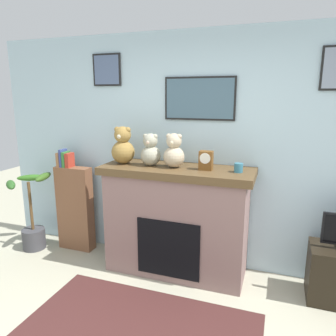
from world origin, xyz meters
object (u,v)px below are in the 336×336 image
at_px(teddy_bear_cream, 123,147).
at_px(teddy_bear_grey, 174,152).
at_px(bookshelf, 75,206).
at_px(potted_plant, 32,221).
at_px(mantel_clock, 206,160).
at_px(fireplace, 177,220).
at_px(teddy_bear_brown, 151,151).
at_px(candle_jar, 238,168).

bearing_deg(teddy_bear_cream, teddy_bear_grey, 0.01).
relative_size(bookshelf, potted_plant, 1.29).
height_order(bookshelf, teddy_bear_cream, teddy_bear_cream).
bearing_deg(potted_plant, teddy_bear_cream, 4.02).
distance_m(potted_plant, teddy_bear_cream, 1.62).
relative_size(mantel_clock, teddy_bear_grey, 0.54).
bearing_deg(mantel_clock, fireplace, 176.50).
bearing_deg(mantel_clock, potted_plant, -177.70).
xyz_separation_m(teddy_bear_brown, teddy_bear_grey, (0.26, -0.00, 0.01)).
height_order(potted_plant, mantel_clock, mantel_clock).
height_order(fireplace, candle_jar, candle_jar).
bearing_deg(bookshelf, mantel_clock, -3.48).
xyz_separation_m(bookshelf, potted_plant, (-0.51, -0.19, -0.20)).
relative_size(potted_plant, teddy_bear_brown, 2.87).
xyz_separation_m(potted_plant, mantel_clock, (2.20, 0.09, 0.92)).
distance_m(teddy_bear_brown, teddy_bear_grey, 0.26).
relative_size(teddy_bear_cream, teddy_bear_grey, 1.15).
xyz_separation_m(bookshelf, mantel_clock, (1.69, -0.10, 0.72)).
distance_m(potted_plant, teddy_bear_brown, 1.88).
height_order(fireplace, teddy_bear_grey, teddy_bear_grey).
xyz_separation_m(bookshelf, teddy_bear_cream, (0.76, -0.10, 0.81)).
bearing_deg(candle_jar, potted_plant, -177.96).
distance_m(fireplace, teddy_bear_brown, 0.80).
xyz_separation_m(fireplace, bookshelf, (-1.38, 0.08, -0.04)).
xyz_separation_m(fireplace, candle_jar, (0.64, -0.02, 0.63)).
height_order(teddy_bear_cream, teddy_bear_grey, teddy_bear_cream).
relative_size(candle_jar, teddy_bear_grey, 0.26).
bearing_deg(candle_jar, fireplace, 178.41).
relative_size(teddy_bear_cream, teddy_bear_brown, 1.19).
relative_size(candle_jar, mantel_clock, 0.47).
bearing_deg(fireplace, teddy_bear_grey, -147.27).
distance_m(fireplace, bookshelf, 1.38).
relative_size(potted_plant, teddy_bear_grey, 2.77).
height_order(bookshelf, mantel_clock, mantel_clock).
distance_m(potted_plant, teddy_bear_grey, 2.11).
distance_m(candle_jar, mantel_clock, 0.33).
distance_m(fireplace, potted_plant, 1.91).
bearing_deg(potted_plant, mantel_clock, 2.30).
relative_size(potted_plant, mantel_clock, 5.16).
bearing_deg(teddy_bear_grey, candle_jar, 0.04).
xyz_separation_m(candle_jar, mantel_clock, (-0.32, -0.00, 0.05)).
height_order(candle_jar, teddy_bear_brown, teddy_bear_brown).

